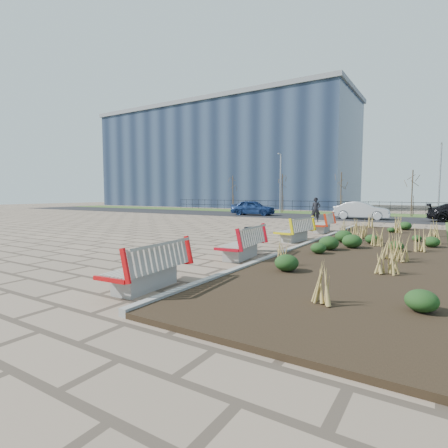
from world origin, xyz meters
The scene contains 21 objects.
ground centered at (0.00, 0.00, 0.00)m, with size 120.00×120.00×0.00m, color #7E6A56.
planting_bed centered at (6.25, 5.00, 0.05)m, with size 4.50×18.00×0.10m, color black.
planting_curb centered at (3.92, 5.00, 0.07)m, with size 0.16×18.00×0.15m, color gray.
grass_verge_far centered at (0.00, 28.00, 0.02)m, with size 80.00×5.00×0.04m, color #33511E.
road centered at (0.00, 22.00, 0.01)m, with size 80.00×7.00×0.02m, color black.
bench_a centered at (3.00, -2.52, 0.50)m, with size 0.90×2.10×1.00m, color red, non-canonical shape.
bench_b centered at (3.00, 1.58, 0.50)m, with size 0.90×2.10×1.00m, color #B50C1A, non-canonical shape.
bench_c centered at (3.00, 6.18, 0.50)m, with size 0.90×2.10×1.00m, color #D1BD0B, non-canonical shape.
bench_d centered at (3.00, 10.20, 0.50)m, with size 0.90×2.10×1.00m, color red, non-canonical shape.
litter_bin centered at (2.63, 2.96, 0.41)m, with size 0.45×0.45×0.82m, color #B2B2B7.
pedestrian centered at (0.71, 16.51, 0.87)m, with size 0.64×0.42×1.74m, color black.
car_blue centered at (-6.55, 20.93, 0.71)m, with size 1.63×4.04×1.38m, color navy.
car_silver centered at (2.94, 20.95, 0.70)m, with size 1.44×4.12×1.36m, color #AFB2B7.
tree_a centered at (-12.00, 26.50, 2.04)m, with size 1.40×1.40×4.00m, color #4C3D2D, non-canonical shape.
tree_b centered at (-6.00, 26.50, 2.04)m, with size 1.40×1.40×4.00m, color #4C3D2D, non-canonical shape.
tree_c centered at (0.00, 26.50, 2.04)m, with size 1.40×1.40×4.00m, color #4C3D2D, non-canonical shape.
tree_d centered at (6.00, 26.50, 2.04)m, with size 1.40×1.40×4.00m, color #4C3D2D, non-canonical shape.
lamp_west centered at (-6.00, 26.00, 3.04)m, with size 0.24×0.60×6.00m, color gray, non-canonical shape.
lamp_east centered at (8.00, 26.00, 3.04)m, with size 0.24×0.60×6.00m, color gray, non-canonical shape.
railing_fence centered at (0.00, 29.50, 0.64)m, with size 44.00×0.10×1.20m, color black, non-canonical shape.
building_glass centered at (-22.00, 40.00, 7.50)m, with size 40.00×14.00×15.00m, color #192338.
Camera 1 is at (8.24, -7.79, 2.01)m, focal length 28.00 mm.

